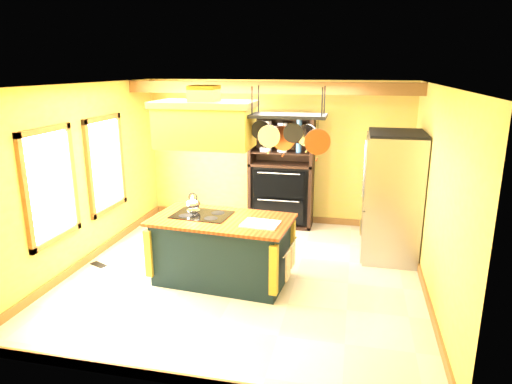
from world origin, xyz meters
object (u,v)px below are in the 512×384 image
at_px(pot_rack, 289,126).
at_px(refrigerator, 391,199).
at_px(kitchen_island, 222,249).
at_px(hutch, 281,182).
at_px(range_hood, 205,122).

bearing_deg(pot_rack, refrigerator, 44.32).
bearing_deg(kitchen_island, pot_rack, 4.94).
xyz_separation_m(refrigerator, hutch, (-1.91, 1.15, -0.12)).
bearing_deg(kitchen_island, hutch, 85.60).
distance_m(refrigerator, hutch, 2.23).
bearing_deg(kitchen_island, refrigerator, 35.66).
height_order(kitchen_island, range_hood, range_hood).
distance_m(kitchen_island, range_hood, 1.77).
relative_size(kitchen_island, hutch, 0.95).
relative_size(kitchen_island, range_hood, 1.52).
bearing_deg(hutch, refrigerator, -30.98).
height_order(refrigerator, hutch, hutch).
height_order(kitchen_island, pot_rack, pot_rack).
bearing_deg(hutch, range_hood, -103.70).
distance_m(kitchen_island, hutch, 2.59).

